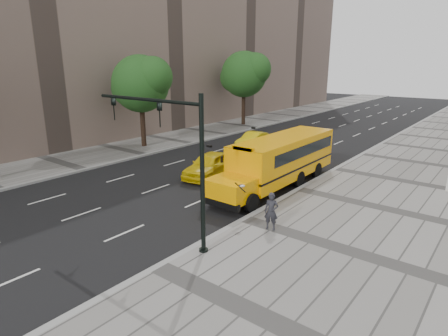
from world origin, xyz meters
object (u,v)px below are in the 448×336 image
Objects in this scene: taxi_near at (209,165)px; pedestrian at (271,211)px; tree_b at (141,83)px; school_bus at (281,157)px; tree_c at (245,74)px; taxi_far at (253,140)px; traffic_signal at (175,151)px.

taxi_near is 9.12m from pedestrian.
tree_b reaches higher than taxi_near.
taxi_near is (-4.61, -1.49, -0.95)m from school_bus.
taxi_far is at bearing -50.71° from tree_c.
tree_c is 31.04m from traffic_signal.
tree_c is 2.08× the size of taxi_far.
school_bus is 4.94m from taxi_near.
school_bus is (14.91, -1.59, -3.92)m from tree_b.
tree_b is 15.44m from tree_c.
tree_b is 1.93× the size of taxi_far.
school_bus is 2.43× the size of taxi_near.
taxi_near is at bearing 130.10° from pedestrian.
traffic_signal is at bearing -85.94° from school_bus.
tree_b is at bearing 173.92° from school_bus.
pedestrian is at bearing -23.61° from tree_b.
school_bus is at bearing -48.81° from tree_c.
tree_b reaches higher than traffic_signal.
taxi_near is 10.34m from traffic_signal.
traffic_signal is (-2.45, -3.44, 3.08)m from pedestrian.
taxi_far is (7.64, 6.10, -4.99)m from tree_b.
tree_b is 0.70× the size of school_bus.
tree_c is 1.36× the size of traffic_signal.
tree_c is 13.21m from taxi_far.
taxi_far is 0.65× the size of traffic_signal.
traffic_signal reaches higher than taxi_near.
taxi_near is 9.56m from taxi_far.
taxi_far is at bearing 38.61° from tree_b.
tree_b is 19.34m from traffic_signal.
taxi_far is 19.46m from traffic_signal.
tree_c is 0.75× the size of school_bus.
traffic_signal reaches higher than school_bus.
tree_b is 20.24m from pedestrian.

